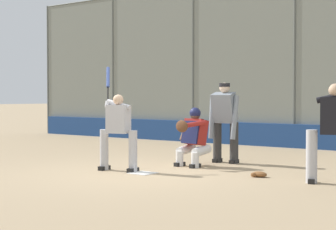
{
  "coord_description": "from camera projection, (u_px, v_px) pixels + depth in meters",
  "views": [
    {
      "loc": [
        -6.6,
        7.94,
        1.42
      ],
      "look_at": [
        0.17,
        -1.0,
        1.05
      ],
      "focal_mm": 60.0,
      "sensor_mm": 36.0,
      "label": 1
    }
  ],
  "objects": [
    {
      "name": "spare_bat_by_padding",
      "position": [
        201.0,
        147.0,
        15.25
      ],
      "size": [
        0.12,
        0.9,
        0.07
      ],
      "rotation": [
        0.0,
        0.0,
        4.79
      ],
      "color": "black",
      "rests_on": "ground_plane"
    },
    {
      "name": "ground_plane",
      "position": [
        143.0,
        173.0,
        10.35
      ],
      "size": [
        160.0,
        160.0,
        0.0
      ],
      "primitive_type": "plane",
      "color": "tan"
    },
    {
      "name": "umpire_home",
      "position": [
        225.0,
        120.0,
        11.94
      ],
      "size": [
        0.7,
        0.45,
        1.71
      ],
      "rotation": [
        0.0,
        0.0,
        0.07
      ],
      "color": "#333333",
      "rests_on": "ground_plane"
    },
    {
      "name": "backstop_fence",
      "position": [
        295.0,
        56.0,
        15.5
      ],
      "size": [
        20.53,
        0.08,
        4.91
      ],
      "color": "#515651",
      "rests_on": "ground_plane"
    },
    {
      "name": "catcher_behind_plate",
      "position": [
        193.0,
        136.0,
        11.39
      ],
      "size": [
        0.64,
        0.77,
        1.2
      ],
      "rotation": [
        0.0,
        0.0,
        -0.09
      ],
      "color": "silver",
      "rests_on": "ground_plane"
    },
    {
      "name": "fielding_glove_on_dirt",
      "position": [
        259.0,
        174.0,
        9.87
      ],
      "size": [
        0.28,
        0.21,
        0.1
      ],
      "color": "brown",
      "rests_on": "ground_plane"
    },
    {
      "name": "batter_on_deck",
      "position": [
        336.0,
        129.0,
        9.07
      ],
      "size": [
        1.15,
        0.57,
        2.2
      ],
      "rotation": [
        0.0,
        0.0,
        3.52
      ],
      "color": "#B7B7BC",
      "rests_on": "ground_plane"
    },
    {
      "name": "batter_at_plate",
      "position": [
        118.0,
        129.0,
        10.66
      ],
      "size": [
        1.01,
        0.56,
        2.01
      ],
      "rotation": [
        0.0,
        0.0,
        0.15
      ],
      "color": "#B7B7BC",
      "rests_on": "ground_plane"
    },
    {
      "name": "home_plate_marker",
      "position": [
        143.0,
        173.0,
        10.35
      ],
      "size": [
        0.43,
        0.43,
        0.01
      ],
      "primitive_type": "cube",
      "color": "white",
      "rests_on": "ground_plane"
    },
    {
      "name": "padding_wall",
      "position": [
        292.0,
        136.0,
        15.5
      ],
      "size": [
        20.04,
        0.18,
        0.66
      ],
      "primitive_type": "cube",
      "color": "navy",
      "rests_on": "ground_plane"
    }
  ]
}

